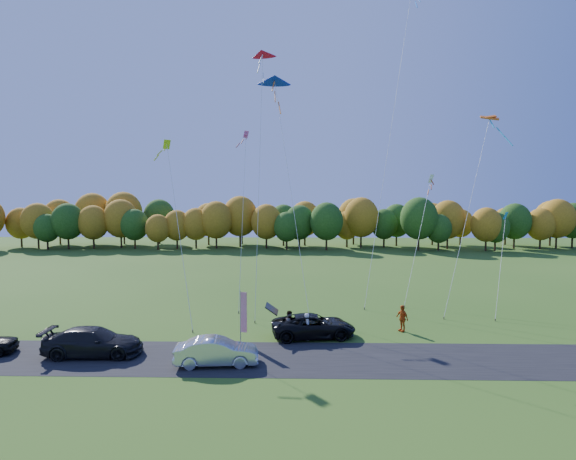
{
  "coord_description": "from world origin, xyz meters",
  "views": [
    {
      "loc": [
        0.83,
        -30.16,
        9.53
      ],
      "look_at": [
        0.0,
        6.0,
        7.0
      ],
      "focal_mm": 28.0,
      "sensor_mm": 36.0,
      "label": 1
    }
  ],
  "objects_px": {
    "black_suv": "(313,326)",
    "silver_sedan": "(217,351)",
    "feather_flag": "(243,312)",
    "person_east": "(402,318)"
  },
  "relations": [
    {
      "from": "person_east",
      "to": "feather_flag",
      "type": "bearing_deg",
      "value": -104.06
    },
    {
      "from": "black_suv",
      "to": "feather_flag",
      "type": "distance_m",
      "value": 5.11
    },
    {
      "from": "person_east",
      "to": "feather_flag",
      "type": "relative_size",
      "value": 0.54
    },
    {
      "from": "black_suv",
      "to": "person_east",
      "type": "height_order",
      "value": "person_east"
    },
    {
      "from": "silver_sedan",
      "to": "black_suv",
      "type": "bearing_deg",
      "value": -53.05
    },
    {
      "from": "black_suv",
      "to": "silver_sedan",
      "type": "bearing_deg",
      "value": 124.56
    },
    {
      "from": "black_suv",
      "to": "silver_sedan",
      "type": "relative_size",
      "value": 1.21
    },
    {
      "from": "black_suv",
      "to": "feather_flag",
      "type": "xyz_separation_m",
      "value": [
        -4.67,
        -1.59,
        1.35
      ]
    },
    {
      "from": "person_east",
      "to": "feather_flag",
      "type": "xyz_separation_m",
      "value": [
        -11.09,
        -3.12,
        1.2
      ]
    },
    {
      "from": "feather_flag",
      "to": "person_east",
      "type": "bearing_deg",
      "value": 15.71
    }
  ]
}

